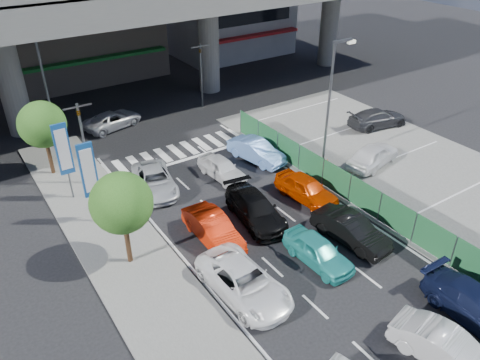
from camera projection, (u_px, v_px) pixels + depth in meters
ground at (299, 255)px, 22.69m from camera, size 120.00×120.00×0.00m
parking_lot at (413, 174)px, 29.32m from camera, size 12.00×28.00×0.06m
sidewalk_left at (131, 261)px, 22.18m from camera, size 4.00×30.00×0.12m
fence_run at (363, 197)px, 25.45m from camera, size 0.16×22.00×1.80m
traffic_light_left at (81, 125)px, 26.26m from camera, size 1.60×1.24×5.20m
traffic_light_right at (200, 60)px, 36.80m from camera, size 1.60×1.24×5.20m
street_lamp_right at (332, 95)px, 27.91m from camera, size 1.65×0.22×8.00m
street_lamp_left at (47, 81)px, 30.04m from camera, size 1.65×0.22×8.00m
signboard_near at (89, 173)px, 23.38m from camera, size 0.80×0.14×4.70m
signboard_far at (64, 152)px, 25.33m from camera, size 0.80×0.14×4.70m
tree_near at (122, 203)px, 20.46m from camera, size 2.80×2.80×4.80m
tree_far at (42, 125)px, 27.56m from camera, size 2.80×2.80×4.80m
hatch_white_back_mid at (448, 350)px, 17.07m from camera, size 2.34×4.41×1.38m
minivan_navy_back at (478, 307)px, 18.85m from camera, size 2.03×4.80×1.38m
sedan_white_mid_left at (244, 282)px, 20.10m from camera, size 2.53×5.07×1.38m
taxi_teal_mid at (318, 251)px, 21.90m from camera, size 1.68×3.88×1.30m
hatch_black_mid_right at (351, 230)px, 23.25m from camera, size 1.91×4.32×1.38m
taxi_orange_left at (213, 229)px, 23.34m from camera, size 1.49×4.20×1.38m
sedan_black_mid at (255, 209)px, 24.83m from camera, size 2.55×4.97×1.38m
taxi_orange_right at (306, 189)px, 26.56m from camera, size 2.02×4.19×1.38m
wagon_silver_front_left at (155, 181)px, 27.43m from camera, size 2.98×4.88×1.26m
sedan_white_front_mid at (222, 168)px, 28.71m from camera, size 1.81×3.81×1.26m
kei_truck_front_right at (256, 151)px, 30.53m from camera, size 2.26×4.39×1.38m
crossing_wagon_silver at (113, 120)px, 35.00m from camera, size 4.79×3.04×1.23m
parked_sedan_white at (373, 155)px, 29.84m from camera, size 4.56×2.63×1.46m
parked_sedan_dgrey at (377, 118)px, 34.98m from camera, size 4.89×2.68×1.34m
traffic_cone at (327, 163)px, 29.71m from camera, size 0.40×0.40×0.66m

